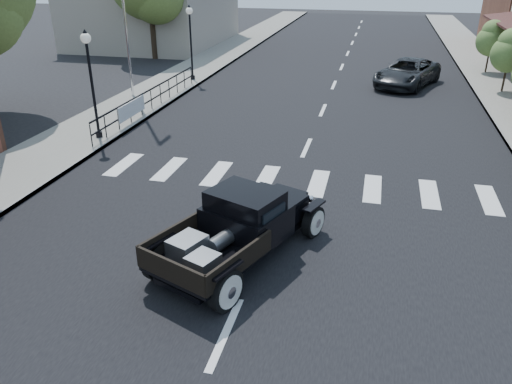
# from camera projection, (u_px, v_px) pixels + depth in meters

# --- Properties ---
(ground) EXTENTS (120.00, 120.00, 0.00)m
(ground) POSITION_uv_depth(u_px,v_px,m) (263.00, 249.00, 11.66)
(ground) COLOR black
(ground) RESTS_ON ground
(road) EXTENTS (14.00, 80.00, 0.02)m
(road) POSITION_uv_depth(u_px,v_px,m) (330.00, 94.00, 24.85)
(road) COLOR black
(road) RESTS_ON ground
(road_markings) EXTENTS (12.00, 60.00, 0.06)m
(road_markings) POSITION_uv_depth(u_px,v_px,m) (317.00, 124.00, 20.46)
(road_markings) COLOR silver
(road_markings) RESTS_ON ground
(sidewalk_left) EXTENTS (3.00, 80.00, 0.15)m
(sidewalk_left) POSITION_uv_depth(u_px,v_px,m) (171.00, 84.00, 26.63)
(sidewalk_left) COLOR gray
(sidewalk_left) RESTS_ON ground
(low_building_left) EXTENTS (10.00, 12.00, 5.00)m
(low_building_left) POSITION_uv_depth(u_px,v_px,m) (155.00, 10.00, 38.42)
(low_building_left) COLOR #9E9385
(low_building_left) RESTS_ON ground
(railing) EXTENTS (0.08, 10.00, 1.00)m
(railing) POSITION_uv_depth(u_px,v_px,m) (151.00, 98.00, 21.74)
(railing) COLOR black
(railing) RESTS_ON sidewalk_left
(banner) EXTENTS (0.04, 2.20, 0.60)m
(banner) POSITION_uv_depth(u_px,v_px,m) (132.00, 115.00, 20.04)
(banner) COLOR silver
(banner) RESTS_ON sidewalk_left
(lamp_post_b) EXTENTS (0.36, 0.36, 3.84)m
(lamp_post_b) POSITION_uv_depth(u_px,v_px,m) (92.00, 85.00, 17.68)
(lamp_post_b) COLOR black
(lamp_post_b) RESTS_ON sidewalk_left
(lamp_post_c) EXTENTS (0.36, 0.36, 3.84)m
(lamp_post_c) POSITION_uv_depth(u_px,v_px,m) (191.00, 43.00, 26.47)
(lamp_post_c) COLOR black
(lamp_post_c) RESTS_ON sidewalk_left
(small_tree_d) EXTENTS (1.74, 1.74, 2.91)m
(small_tree_d) POSITION_uv_depth(u_px,v_px,m) (508.00, 62.00, 24.20)
(small_tree_d) COLOR #4E6D32
(small_tree_d) RESTS_ON sidewalk_right
(small_tree_e) EXTENTS (1.68, 1.68, 2.79)m
(small_tree_e) POSITION_uv_depth(u_px,v_px,m) (490.00, 47.00, 28.42)
(small_tree_e) COLOR #4E6D32
(small_tree_e) RESTS_ON sidewalk_right
(hotrod_pickup) EXTENTS (3.76, 5.13, 1.61)m
(hotrod_pickup) POSITION_uv_depth(u_px,v_px,m) (240.00, 226.00, 10.98)
(hotrod_pickup) COLOR black
(hotrod_pickup) RESTS_ON ground
(second_car) EXTENTS (3.93, 5.48, 1.38)m
(second_car) POSITION_uv_depth(u_px,v_px,m) (407.00, 73.00, 26.15)
(second_car) COLOR black
(second_car) RESTS_ON ground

